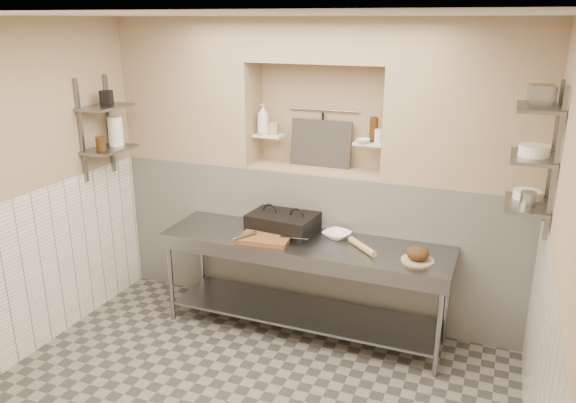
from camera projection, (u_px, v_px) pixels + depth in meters
The scene contains 47 objects.
ceiling at pixel (226, 6), 3.35m from camera, with size 4.00×3.90×0.10m, color silver.
wall_left at pixel (6, 198), 4.52m from camera, with size 0.10×3.90×2.80m, color tan.
wall_right at pixel (567, 282), 3.09m from camera, with size 0.10×3.90×2.80m, color tan.
wall_back at pixel (325, 164), 5.57m from camera, with size 4.00×0.10×2.80m, color tan.
backwall_lower at pixel (316, 238), 5.57m from camera, with size 4.00×0.40×1.40m, color white.
alcove_sill at pixel (317, 169), 5.35m from camera, with size 1.30×0.40×0.02m, color tan.
backwall_pillar_left at pixel (192, 90), 5.60m from camera, with size 1.35×0.40×1.40m, color tan.
backwall_pillar_right at pixel (469, 104), 4.67m from camera, with size 1.35×0.40×1.40m, color tan.
backwall_header at pixel (319, 40), 4.98m from camera, with size 1.30×0.40×0.40m, color tan.
wainscot_left at pixel (25, 278), 4.72m from camera, with size 0.02×3.90×1.40m, color white.
wainscot_right at pixel (537, 387), 3.32m from camera, with size 0.02×3.90×1.40m, color white.
alcove_shelf_left at pixel (268, 136), 5.43m from camera, with size 0.28×0.16×0.03m, color white.
alcove_shelf_right at pixel (370, 144), 5.08m from camera, with size 0.28×0.16×0.03m, color white.
utensil_rail at pixel (324, 110), 5.33m from camera, with size 0.02×0.02×0.70m, color gray.
hanging_steel at pixel (323, 128), 5.36m from camera, with size 0.02×0.02×0.30m, color black.
splash_panel at pixel (321, 144), 5.36m from camera, with size 0.60×0.02×0.45m, color #383330.
shelf_rail_left_a at pixel (110, 124), 5.48m from camera, with size 0.03×0.03×0.95m, color slate.
shelf_rail_left_b at pixel (81, 131), 5.12m from camera, with size 0.03×0.03×0.95m, color slate.
wall_shelf_left_lower at pixel (110, 149), 5.31m from camera, with size 0.30×0.50×0.03m, color slate.
wall_shelf_left_upper at pixel (105, 107), 5.19m from camera, with size 0.30×0.50×0.03m, color slate.
shelf_rail_right_a at pixel (553, 153), 4.08m from camera, with size 0.03×0.03×1.05m, color slate.
shelf_rail_right_b at pixel (556, 166), 3.72m from camera, with size 0.03×0.03×1.05m, color slate.
wall_shelf_right_lower at pixel (527, 204), 4.06m from camera, with size 0.30×0.50×0.03m, color slate.
wall_shelf_right_mid at pixel (533, 157), 3.95m from camera, with size 0.30×0.50×0.03m, color slate.
wall_shelf_right_upper at pixel (540, 107), 3.84m from camera, with size 0.30×0.50×0.03m, color slate.
prep_table at pixel (304, 267), 5.06m from camera, with size 2.60×0.70×0.90m.
panini_press at pixel (283, 222), 5.21m from camera, with size 0.63×0.49×0.16m.
cutting_board at pixel (265, 238), 4.98m from camera, with size 0.45×0.31×0.04m, color brown.
knife_blade at pixel (294, 237), 4.93m from camera, with size 0.26×0.03×0.01m, color gray.
tongs at pixel (244, 236), 4.94m from camera, with size 0.02×0.02×0.26m, color gray.
mixing_bowl at pixel (337, 235), 5.04m from camera, with size 0.24×0.24×0.06m, color white.
rolling_pin at pixel (362, 247), 4.78m from camera, with size 0.06×0.06×0.37m, color tan.
bread_board at pixel (417, 260), 4.56m from camera, with size 0.27×0.27×0.02m, color tan.
bread_loaf at pixel (418, 253), 4.54m from camera, with size 0.18×0.18×0.11m, color #4C2D19.
bottle_soap at pixel (263, 119), 5.37m from camera, with size 0.11×0.11×0.30m, color white.
jar_alcove at pixel (275, 128), 5.40m from camera, with size 0.08×0.08×0.12m, color tan.
bowl_alcove at pixel (363, 141), 5.04m from camera, with size 0.13×0.13×0.04m, color white.
condiment_a at pixel (375, 130), 5.05m from camera, with size 0.06×0.06×0.22m, color #39200B.
condiment_b at pixel (373, 129), 5.06m from camera, with size 0.06×0.06×0.23m, color #39200B.
condiment_c at pixel (379, 136), 5.02m from camera, with size 0.07×0.07×0.13m, color white.
jug_left at pixel (116, 131), 5.37m from camera, with size 0.14×0.14×0.28m, color white.
jar_left at pixel (101, 144), 5.19m from camera, with size 0.09×0.09×0.13m, color #39200B.
box_left_upper at pixel (106, 98), 5.19m from camera, with size 0.10×0.10×0.14m, color black.
bowl_right at pixel (527, 194), 4.14m from camera, with size 0.20×0.20×0.06m, color white.
canister_right at pixel (528, 199), 3.96m from camera, with size 0.11×0.11×0.11m, color gray.
bowl_right_mid at pixel (534, 151), 3.91m from camera, with size 0.21×0.21×0.08m, color white.
basket_right at pixel (541, 95), 3.87m from camera, with size 0.17×0.21×0.13m, color gray.
Camera 1 is at (1.65, -3.16, 2.78)m, focal length 35.00 mm.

